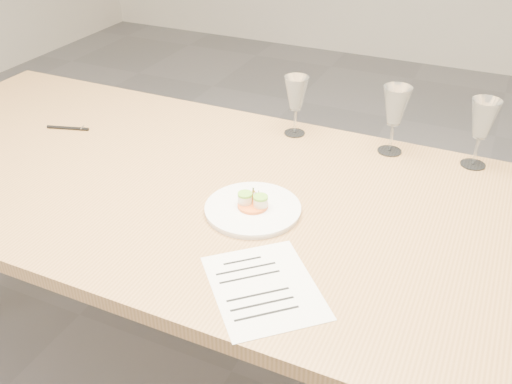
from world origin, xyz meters
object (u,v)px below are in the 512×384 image
at_px(ballpoint_pen, 68,128).
at_px(wine_glass_0, 296,95).
at_px(dinner_plate, 253,208).
at_px(dining_table, 226,209).
at_px(recipe_sheet, 264,287).
at_px(wine_glass_1, 396,107).
at_px(wine_glass_2, 483,120).

xyz_separation_m(ballpoint_pen, wine_glass_0, (0.71, 0.29, 0.13)).
bearing_deg(dinner_plate, dining_table, 149.60).
relative_size(dinner_plate, ballpoint_pen, 1.77).
distance_m(recipe_sheet, wine_glass_0, 0.78).
bearing_deg(wine_glass_1, wine_glass_2, 4.40).
bearing_deg(ballpoint_pen, recipe_sheet, -42.48).
height_order(dining_table, recipe_sheet, recipe_sheet).
xyz_separation_m(recipe_sheet, ballpoint_pen, (-0.92, 0.45, 0.00)).
distance_m(recipe_sheet, ballpoint_pen, 1.03).
relative_size(dining_table, wine_glass_0, 12.17).
bearing_deg(dining_table, wine_glass_0, 83.49).
bearing_deg(dinner_plate, wine_glass_0, 98.36).
distance_m(wine_glass_0, wine_glass_2, 0.57).
bearing_deg(wine_glass_2, wine_glass_1, -175.60).
xyz_separation_m(recipe_sheet, wine_glass_2, (0.35, 0.76, 0.15)).
relative_size(dining_table, dinner_plate, 9.47).
distance_m(dining_table, recipe_sheet, 0.43).
bearing_deg(wine_glass_0, dinner_plate, -81.64).
bearing_deg(wine_glass_1, dinner_plate, -116.98).
xyz_separation_m(dining_table, wine_glass_2, (0.61, 0.43, 0.21)).
xyz_separation_m(dining_table, ballpoint_pen, (-0.66, 0.12, 0.07)).
bearing_deg(wine_glass_2, dinner_plate, -134.50).
bearing_deg(dining_table, recipe_sheet, -51.12).
bearing_deg(wine_glass_1, wine_glass_0, -179.00).
bearing_deg(dining_table, wine_glass_2, 35.39).
relative_size(dinner_plate, recipe_sheet, 0.71).
bearing_deg(ballpoint_pen, wine_glass_2, -2.70).
xyz_separation_m(wine_glass_0, wine_glass_2, (0.57, 0.02, 0.01)).
height_order(ballpoint_pen, wine_glass_1, wine_glass_1).
relative_size(ballpoint_pen, wine_glass_1, 0.67).
bearing_deg(wine_glass_1, ballpoint_pen, -163.92).
xyz_separation_m(recipe_sheet, wine_glass_1, (0.10, 0.74, 0.15)).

